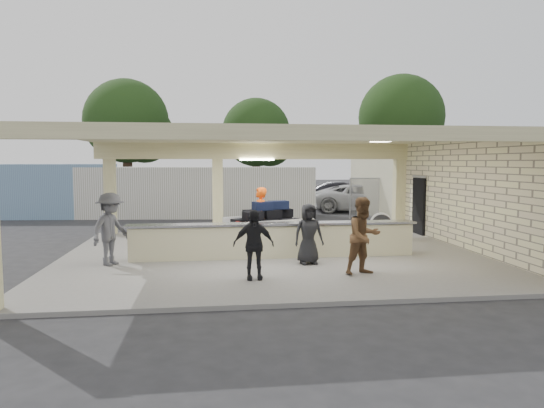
{
  "coord_description": "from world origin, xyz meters",
  "views": [
    {
      "loc": [
        -1.77,
        -13.95,
        2.8
      ],
      "look_at": [
        0.13,
        1.0,
        1.48
      ],
      "focal_mm": 32.0,
      "sensor_mm": 36.0,
      "label": 1
    }
  ],
  "objects": [
    {
      "name": "baggage_counter",
      "position": [
        0.0,
        -0.5,
        0.59
      ],
      "size": [
        8.2,
        0.58,
        0.98
      ],
      "color": "beige",
      "rests_on": "pavilion"
    },
    {
      "name": "car_dark",
      "position": [
        6.31,
        14.7,
        0.78
      ],
      "size": [
        4.8,
        2.0,
        1.56
      ],
      "primitive_type": "imported",
      "rotation": [
        0.0,
        0.0,
        1.5
      ],
      "color": "black",
      "rests_on": "ground"
    },
    {
      "name": "drum_fan",
      "position": [
        4.26,
        2.54,
        0.58
      ],
      "size": [
        0.84,
        0.48,
        0.89
      ],
      "rotation": [
        0.0,
        0.0,
        -0.27
      ],
      "color": "silver",
      "rests_on": "pavilion"
    },
    {
      "name": "tree_mid",
      "position": [
        2.32,
        26.16,
        4.96
      ],
      "size": [
        6.0,
        5.6,
        8.0
      ],
      "color": "#382619",
      "rests_on": "ground"
    },
    {
      "name": "pavilion",
      "position": [
        0.21,
        0.66,
        1.35
      ],
      "size": [
        12.01,
        10.0,
        3.55
      ],
      "color": "slate",
      "rests_on": "ground"
    },
    {
      "name": "adjacent_building",
      "position": [
        9.5,
        10.0,
        1.6
      ],
      "size": [
        6.0,
        8.0,
        3.2
      ],
      "primitive_type": "cube",
      "color": "beige",
      "rests_on": "ground"
    },
    {
      "name": "passenger_d",
      "position": [
        0.79,
        -1.51,
        0.9
      ],
      "size": [
        0.81,
        0.4,
        1.6
      ],
      "primitive_type": "imported",
      "rotation": [
        0.0,
        0.0,
        0.11
      ],
      "color": "black",
      "rests_on": "pavilion"
    },
    {
      "name": "passenger_c",
      "position": [
        -4.38,
        -1.0,
        1.05
      ],
      "size": [
        1.01,
        1.27,
        1.9
      ],
      "primitive_type": "imported",
      "rotation": [
        0.0,
        0.0,
        1.02
      ],
      "color": "#49494E",
      "rests_on": "pavilion"
    },
    {
      "name": "car_white_a",
      "position": [
        6.62,
        12.35,
        0.76
      ],
      "size": [
        5.64,
        3.24,
        1.53
      ],
      "primitive_type": "imported",
      "rotation": [
        0.0,
        0.0,
        1.43
      ],
      "color": "silver",
      "rests_on": "ground"
    },
    {
      "name": "car_white_b",
      "position": [
        10.24,
        12.6,
        0.73
      ],
      "size": [
        4.77,
        2.26,
        1.45
      ],
      "primitive_type": "imported",
      "rotation": [
        0.0,
        0.0,
        1.69
      ],
      "color": "silver",
      "rests_on": "ground"
    },
    {
      "name": "baggage_handler",
      "position": [
        -0.25,
        1.04,
        1.05
      ],
      "size": [
        0.48,
        0.74,
        1.91
      ],
      "primitive_type": "imported",
      "rotation": [
        0.0,
        0.0,
        4.57
      ],
      "color": "#FF550D",
      "rests_on": "pavilion"
    },
    {
      "name": "passenger_a",
      "position": [
        1.86,
        -2.85,
        1.03
      ],
      "size": [
        0.98,
        0.66,
        1.86
      ],
      "primitive_type": "imported",
      "rotation": [
        0.0,
        0.0,
        0.33
      ],
      "color": "brown",
      "rests_on": "pavilion"
    },
    {
      "name": "container_blue",
      "position": [
        -11.92,
        11.82,
        1.34
      ],
      "size": [
        10.48,
        3.33,
        2.68
      ],
      "primitive_type": "cube",
      "rotation": [
        0.0,
        0.0,
        -0.08
      ],
      "color": "#7097B4",
      "rests_on": "ground"
    },
    {
      "name": "ground",
      "position": [
        0.0,
        0.0,
        0.0
      ],
      "size": [
        120.0,
        120.0,
        0.0
      ],
      "primitive_type": "plane",
      "color": "#242527",
      "rests_on": "ground"
    },
    {
      "name": "tree_right",
      "position": [
        14.32,
        25.16,
        6.21
      ],
      "size": [
        7.2,
        7.0,
        10.0
      ],
      "color": "#382619",
      "rests_on": "ground"
    },
    {
      "name": "luggage_cart",
      "position": [
        -0.05,
        0.97,
        0.89
      ],
      "size": [
        2.85,
        2.23,
        1.46
      ],
      "rotation": [
        0.0,
        0.0,
        0.3
      ],
      "color": "silver",
      "rests_on": "pavilion"
    },
    {
      "name": "container_white",
      "position": [
        -2.39,
        10.86,
        1.27
      ],
      "size": [
        11.85,
        3.47,
        2.53
      ],
      "primitive_type": "cube",
      "rotation": [
        0.0,
        0.0,
        -0.1
      ],
      "color": "white",
      "rests_on": "ground"
    },
    {
      "name": "tree_left",
      "position": [
        -7.68,
        24.16,
        5.59
      ],
      "size": [
        6.6,
        6.3,
        9.0
      ],
      "color": "#382619",
      "rests_on": "ground"
    },
    {
      "name": "passenger_b",
      "position": [
        -0.81,
        -3.0,
        0.9
      ],
      "size": [
        0.95,
        0.36,
        1.61
      ],
      "primitive_type": "imported",
      "rotation": [
        0.0,
        0.0,
        0.02
      ],
      "color": "black",
      "rests_on": "pavilion"
    },
    {
      "name": "fence",
      "position": [
        11.0,
        9.0,
        1.05
      ],
      "size": [
        12.06,
        0.06,
        2.03
      ],
      "color": "gray",
      "rests_on": "ground"
    }
  ]
}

